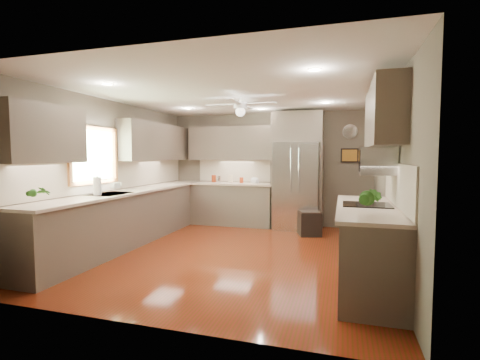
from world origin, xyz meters
The scene contains 28 objects.
floor centered at (0.00, 0.00, 0.00)m, with size 5.00×5.00×0.00m, color #52240A.
ceiling centered at (0.00, 0.00, 2.50)m, with size 5.00×5.00×0.00m, color white.
wall_back centered at (0.00, 2.50, 1.25)m, with size 4.50×4.50×0.00m, color brown.
wall_front centered at (0.00, -2.50, 1.25)m, with size 4.50×4.50×0.00m, color brown.
wall_left centered at (-2.25, 0.00, 1.25)m, with size 5.00×5.00×0.00m, color brown.
wall_right centered at (2.25, 0.00, 1.25)m, with size 5.00×5.00×0.00m, color brown.
canister_a centered at (-1.22, 2.26, 1.02)m, with size 0.10×0.10×0.16m, color #952E10.
canister_b centered at (-1.07, 2.20, 1.01)m, with size 0.10×0.10×0.15m, color silver.
canister_c centered at (-0.81, 2.25, 1.03)m, with size 0.10×0.10×0.17m, color beige.
canister_d centered at (-0.53, 2.19, 1.00)m, with size 0.09×0.09×0.13m, color #952E10.
soap_bottle centered at (-2.08, -0.13, 1.04)m, with size 0.09×0.09×0.20m, color white.
potted_plant_left centered at (-1.95, -1.84, 1.10)m, with size 0.17×0.11×0.32m, color #255819.
potted_plant_right centered at (1.90, -1.46, 1.12)m, with size 0.20×0.16×0.36m, color #255819.
bowl centered at (-0.24, 2.21, 0.96)m, with size 0.20×0.20×0.05m, color beige.
left_run centered at (-1.95, 0.15, 0.48)m, with size 0.65×4.70×1.45m.
back_run centered at (-0.72, 2.20, 0.48)m, with size 1.85×0.65×1.45m.
uppers centered at (-0.74, 0.71, 1.87)m, with size 4.50×4.70×0.95m.
window centered at (-2.22, -0.50, 1.55)m, with size 0.05×1.12×0.92m.
sink centered at (-1.93, -0.50, 0.91)m, with size 0.50×0.70×0.32m.
refrigerator centered at (0.70, 2.16, 1.19)m, with size 1.06×0.75×2.45m.
right_run centered at (1.93, -0.80, 0.48)m, with size 0.70×2.20×1.45m.
microwave centered at (2.03, -0.55, 1.48)m, with size 0.43×0.55×0.34m.
ceiling_fan centered at (0.00, 0.30, 2.33)m, with size 1.18×1.18×0.32m.
recessed_lights centered at (-0.04, 0.40, 2.49)m, with size 2.84×3.14×0.01m.
wall_clock centered at (1.75, 2.48, 2.05)m, with size 0.30×0.03×0.30m.
framed_print centered at (1.75, 2.48, 1.55)m, with size 0.36×0.03×0.30m.
stool centered at (1.02, 1.60, 0.24)m, with size 0.51×0.51×0.48m.
paper_towel centered at (-1.95, -0.77, 1.08)m, with size 0.12×0.12×0.30m.
Camera 1 is at (1.62, -5.18, 1.54)m, focal length 26.00 mm.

